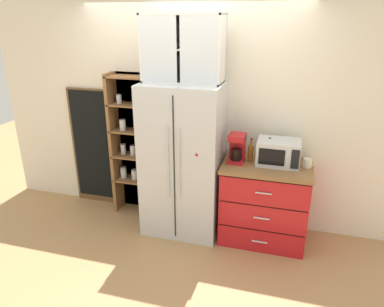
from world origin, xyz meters
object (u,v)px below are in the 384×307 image
at_px(bottle_clear, 269,151).
at_px(microwave, 278,152).
at_px(chalkboard_menu, 94,147).
at_px(refrigerator, 183,160).
at_px(mug_cream, 308,163).
at_px(coffee_maker, 237,147).
at_px(bottle_amber, 251,151).

bearing_deg(bottle_clear, microwave, -23.81).
height_order(microwave, bottle_clear, bottle_clear).
bearing_deg(chalkboard_menu, refrigerator, -12.84).
distance_m(microwave, mug_cream, 0.31).
bearing_deg(mug_cream, microwave, 177.89).
relative_size(microwave, coffee_maker, 1.42).
relative_size(microwave, bottle_amber, 1.70).
distance_m(coffee_maker, bottle_clear, 0.34).
bearing_deg(coffee_maker, refrigerator, -177.42).
distance_m(microwave, bottle_clear, 0.11).
bearing_deg(mug_cream, refrigerator, -177.51).
bearing_deg(microwave, bottle_clear, 156.19).
height_order(refrigerator, bottle_amber, refrigerator).
height_order(refrigerator, coffee_maker, refrigerator).
relative_size(refrigerator, coffee_maker, 5.54).
height_order(microwave, bottle_amber, same).
xyz_separation_m(refrigerator, chalkboard_menu, (-1.31, 0.30, -0.09)).
height_order(bottle_clear, chalkboard_menu, chalkboard_menu).
bearing_deg(microwave, chalkboard_menu, 174.37).
relative_size(coffee_maker, bottle_clear, 1.16).
height_order(microwave, coffee_maker, coffee_maker).
height_order(bottle_amber, bottle_clear, bottle_clear).
height_order(mug_cream, bottle_amber, bottle_amber).
distance_m(microwave, bottle_amber, 0.29).
distance_m(refrigerator, bottle_clear, 0.94).
bearing_deg(coffee_maker, mug_cream, 2.41).
bearing_deg(refrigerator, microwave, 3.85).
distance_m(refrigerator, microwave, 1.04).
bearing_deg(microwave, refrigerator, -176.15).
relative_size(coffee_maker, mug_cream, 2.49).
relative_size(mug_cream, bottle_amber, 0.48).
xyz_separation_m(refrigerator, coffee_maker, (0.59, 0.03, 0.20)).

